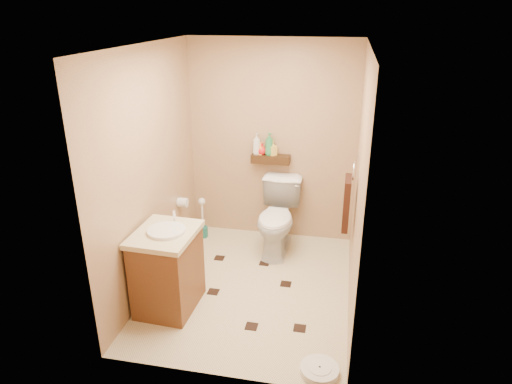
# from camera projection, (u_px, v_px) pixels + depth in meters

# --- Properties ---
(ground) EXTENTS (2.50, 2.50, 0.00)m
(ground) POSITION_uv_depth(u_px,v_px,m) (251.00, 287.00, 4.74)
(ground) COLOR beige
(ground) RESTS_ON ground
(wall_back) EXTENTS (2.00, 0.04, 2.40)m
(wall_back) POSITION_uv_depth(u_px,v_px,m) (272.00, 143.00, 5.42)
(wall_back) COLOR tan
(wall_back) RESTS_ON ground
(wall_front) EXTENTS (2.00, 0.04, 2.40)m
(wall_front) POSITION_uv_depth(u_px,v_px,m) (212.00, 241.00, 3.15)
(wall_front) COLOR tan
(wall_front) RESTS_ON ground
(wall_left) EXTENTS (0.04, 2.50, 2.40)m
(wall_left) POSITION_uv_depth(u_px,v_px,m) (150.00, 172.00, 4.47)
(wall_left) COLOR tan
(wall_left) RESTS_ON ground
(wall_right) EXTENTS (0.04, 2.50, 2.40)m
(wall_right) POSITION_uv_depth(u_px,v_px,m) (359.00, 186.00, 4.10)
(wall_right) COLOR tan
(wall_right) RESTS_ON ground
(ceiling) EXTENTS (2.00, 2.50, 0.02)m
(ceiling) POSITION_uv_depth(u_px,v_px,m) (249.00, 45.00, 3.83)
(ceiling) COLOR white
(ceiling) RESTS_ON wall_back
(wall_shelf) EXTENTS (0.46, 0.14, 0.10)m
(wall_shelf) POSITION_uv_depth(u_px,v_px,m) (271.00, 159.00, 5.41)
(wall_shelf) COLOR #3C2410
(wall_shelf) RESTS_ON wall_back
(floor_accents) EXTENTS (1.16, 1.23, 0.01)m
(floor_accents) POSITION_uv_depth(u_px,v_px,m) (254.00, 289.00, 4.69)
(floor_accents) COLOR black
(floor_accents) RESTS_ON ground
(toilet) EXTENTS (0.47, 0.82, 0.84)m
(toilet) POSITION_uv_depth(u_px,v_px,m) (278.00, 218.00, 5.31)
(toilet) COLOR white
(toilet) RESTS_ON ground
(vanity) EXTENTS (0.57, 0.68, 0.93)m
(vanity) POSITION_uv_depth(u_px,v_px,m) (168.00, 269.00, 4.29)
(vanity) COLOR brown
(vanity) RESTS_ON ground
(bathroom_scale) EXTENTS (0.35, 0.35, 0.06)m
(bathroom_scale) POSITION_uv_depth(u_px,v_px,m) (320.00, 370.00, 3.61)
(bathroom_scale) COLOR white
(bathroom_scale) RESTS_ON ground
(toilet_brush) EXTENTS (0.12, 0.12, 0.53)m
(toilet_brush) POSITION_uv_depth(u_px,v_px,m) (203.00, 223.00, 5.70)
(toilet_brush) COLOR #186154
(toilet_brush) RESTS_ON ground
(towel_ring) EXTENTS (0.12, 0.30, 0.76)m
(towel_ring) POSITION_uv_depth(u_px,v_px,m) (347.00, 201.00, 4.44)
(towel_ring) COLOR silver
(towel_ring) RESTS_ON wall_right
(toilet_paper) EXTENTS (0.12, 0.11, 0.12)m
(toilet_paper) POSITION_uv_depth(u_px,v_px,m) (183.00, 202.00, 5.27)
(toilet_paper) COLOR white
(toilet_paper) RESTS_ON wall_left
(bottle_a) EXTENTS (0.12, 0.12, 0.25)m
(bottle_a) POSITION_uv_depth(u_px,v_px,m) (257.00, 144.00, 5.38)
(bottle_a) COLOR silver
(bottle_a) RESTS_ON wall_shelf
(bottle_b) EXTENTS (0.09, 0.09, 0.15)m
(bottle_b) POSITION_uv_depth(u_px,v_px,m) (261.00, 148.00, 5.39)
(bottle_b) COLOR #FF9C35
(bottle_b) RESTS_ON wall_shelf
(bottle_c) EXTENTS (0.11, 0.11, 0.14)m
(bottle_c) POSITION_uv_depth(u_px,v_px,m) (262.00, 149.00, 5.39)
(bottle_c) COLOR red
(bottle_c) RESTS_ON wall_shelf
(bottle_d) EXTENTS (0.14, 0.14, 0.27)m
(bottle_d) POSITION_uv_depth(u_px,v_px,m) (269.00, 144.00, 5.35)
(bottle_d) COLOR #2B824A
(bottle_d) RESTS_ON wall_shelf
(bottle_e) EXTENTS (0.11, 0.11, 0.17)m
(bottle_e) POSITION_uv_depth(u_px,v_px,m) (273.00, 148.00, 5.36)
(bottle_e) COLOR #E8C64D
(bottle_e) RESTS_ON wall_shelf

